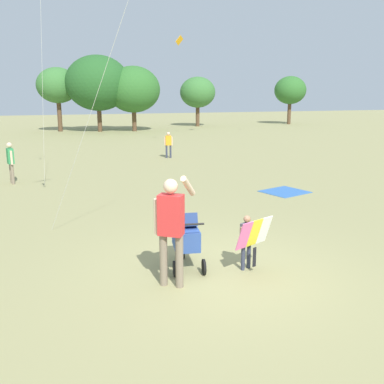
{
  "coord_description": "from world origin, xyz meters",
  "views": [
    {
      "loc": [
        -2.71,
        -6.57,
        3.13
      ],
      "look_at": [
        -0.18,
        0.92,
        1.3
      ],
      "focal_mm": 40.17,
      "sensor_mm": 36.0,
      "label": 1
    }
  ],
  "objects_px": {
    "person_red_shirt": "(11,160)",
    "picnic_blanket": "(285,192)",
    "person_adult_flyer": "(171,223)",
    "child_with_butterfly_kite": "(248,237)",
    "stroller": "(186,235)",
    "person_sitting_far": "(168,143)"
  },
  "relations": [
    {
      "from": "stroller",
      "to": "person_red_shirt",
      "type": "bearing_deg",
      "value": 111.34
    },
    {
      "from": "stroller",
      "to": "person_sitting_far",
      "type": "bearing_deg",
      "value": 75.72
    },
    {
      "from": "child_with_butterfly_kite",
      "to": "person_adult_flyer",
      "type": "bearing_deg",
      "value": -172.43
    },
    {
      "from": "person_adult_flyer",
      "to": "person_red_shirt",
      "type": "height_order",
      "value": "person_adult_flyer"
    },
    {
      "from": "child_with_butterfly_kite",
      "to": "person_sitting_far",
      "type": "xyz_separation_m",
      "value": [
        2.34,
        13.7,
        0.13
      ]
    },
    {
      "from": "child_with_butterfly_kite",
      "to": "picnic_blanket",
      "type": "height_order",
      "value": "child_with_butterfly_kite"
    },
    {
      "from": "child_with_butterfly_kite",
      "to": "person_sitting_far",
      "type": "height_order",
      "value": "person_sitting_far"
    },
    {
      "from": "person_sitting_far",
      "to": "picnic_blanket",
      "type": "bearing_deg",
      "value": -79.58
    },
    {
      "from": "picnic_blanket",
      "to": "person_adult_flyer",
      "type": "bearing_deg",
      "value": -134.43
    },
    {
      "from": "stroller",
      "to": "child_with_butterfly_kite",
      "type": "bearing_deg",
      "value": -25.8
    },
    {
      "from": "person_adult_flyer",
      "to": "stroller",
      "type": "relative_size",
      "value": 1.7
    },
    {
      "from": "stroller",
      "to": "person_sitting_far",
      "type": "relative_size",
      "value": 0.87
    },
    {
      "from": "person_red_shirt",
      "to": "picnic_blanket",
      "type": "distance_m",
      "value": 9.46
    },
    {
      "from": "child_with_butterfly_kite",
      "to": "person_sitting_far",
      "type": "bearing_deg",
      "value": 80.29
    },
    {
      "from": "stroller",
      "to": "person_red_shirt",
      "type": "relative_size",
      "value": 0.76
    },
    {
      "from": "child_with_butterfly_kite",
      "to": "person_adult_flyer",
      "type": "xyz_separation_m",
      "value": [
        -1.49,
        -0.2,
        0.47
      ]
    },
    {
      "from": "person_sitting_far",
      "to": "child_with_butterfly_kite",
      "type": "bearing_deg",
      "value": -99.71
    },
    {
      "from": "person_red_shirt",
      "to": "picnic_blanket",
      "type": "bearing_deg",
      "value": -26.58
    },
    {
      "from": "person_red_shirt",
      "to": "person_sitting_far",
      "type": "bearing_deg",
      "value": 31.37
    },
    {
      "from": "person_sitting_far",
      "to": "picnic_blanket",
      "type": "height_order",
      "value": "person_sitting_far"
    },
    {
      "from": "person_adult_flyer",
      "to": "stroller",
      "type": "distance_m",
      "value": 0.96
    },
    {
      "from": "stroller",
      "to": "person_sitting_far",
      "type": "xyz_separation_m",
      "value": [
        3.36,
        13.21,
        0.15
      ]
    }
  ]
}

